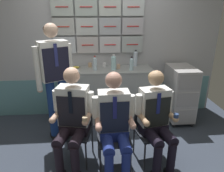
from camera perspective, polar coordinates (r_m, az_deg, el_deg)
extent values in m
cube|color=#343B49|center=(3.02, -1.45, -19.10)|extent=(4.80, 4.80, 0.04)
cube|color=#B2B2B7|center=(3.80, -2.76, 7.78)|extent=(4.20, 0.06, 2.15)
cube|color=#6198A2|center=(3.99, -2.56, -2.64)|extent=(4.12, 0.01, 0.69)
cube|color=silver|center=(3.74, -12.69, 10.85)|extent=(0.36, 0.06, 0.28)
cylinder|color=red|center=(3.70, -12.76, 10.75)|extent=(0.20, 0.01, 0.01)
cube|color=#BEB8B7|center=(3.70, -6.64, 11.12)|extent=(0.36, 0.06, 0.28)
cylinder|color=red|center=(3.66, -6.66, 11.02)|extent=(0.20, 0.01, 0.01)
cube|color=silver|center=(3.71, -0.54, 11.26)|extent=(0.36, 0.06, 0.28)
cylinder|color=red|center=(3.67, -0.50, 11.17)|extent=(0.20, 0.01, 0.01)
cube|color=#A8B1B2|center=(3.75, 5.47, 11.29)|extent=(0.36, 0.06, 0.28)
cylinder|color=red|center=(3.72, 5.57, 11.19)|extent=(0.20, 0.01, 0.01)
cube|color=#B5B9B5|center=(3.70, -13.06, 15.52)|extent=(0.36, 0.06, 0.28)
cylinder|color=red|center=(3.66, -13.14, 15.47)|extent=(0.20, 0.01, 0.01)
cube|color=silver|center=(3.67, -6.84, 15.84)|extent=(0.36, 0.06, 0.28)
cylinder|color=red|center=(3.63, -6.86, 15.79)|extent=(0.20, 0.01, 0.01)
cube|color=#B2B7BF|center=(3.67, -0.56, 15.98)|extent=(0.36, 0.06, 0.28)
cylinder|color=red|center=(3.63, -0.52, 15.94)|extent=(0.20, 0.01, 0.01)
cube|color=#BBB8C0|center=(3.72, 5.63, 15.94)|extent=(0.36, 0.06, 0.28)
cylinder|color=red|center=(3.68, 5.74, 15.90)|extent=(0.20, 0.01, 0.01)
cube|color=#B2BEB6|center=(3.69, -13.46, 20.24)|extent=(0.36, 0.06, 0.28)
cylinder|color=red|center=(3.65, -13.55, 20.24)|extent=(0.20, 0.01, 0.01)
cube|color=#B1BFB9|center=(3.66, -7.05, 20.62)|extent=(0.36, 0.06, 0.28)
cylinder|color=red|center=(3.62, -7.08, 20.62)|extent=(0.20, 0.01, 0.01)
cube|color=silver|center=(3.66, -0.58, 20.76)|extent=(0.36, 0.06, 0.28)
cylinder|color=red|center=(3.62, -0.53, 20.76)|extent=(0.20, 0.01, 0.01)
cube|color=silver|center=(3.71, 5.81, 20.66)|extent=(0.36, 0.06, 0.28)
cylinder|color=red|center=(3.67, 5.92, 20.66)|extent=(0.20, 0.01, 0.01)
cube|color=#9EA2A0|center=(3.72, -1.64, -2.55)|extent=(1.56, 0.52, 0.91)
cube|color=gray|center=(3.56, -1.72, 4.44)|extent=(1.59, 0.53, 0.03)
sphere|color=black|center=(3.77, 16.50, -10.24)|extent=(0.07, 0.07, 0.07)
sphere|color=black|center=(3.89, 20.83, -9.80)|extent=(0.07, 0.07, 0.07)
sphere|color=black|center=(4.22, 13.93, -6.53)|extent=(0.07, 0.07, 0.07)
sphere|color=black|center=(4.33, 17.86, -6.26)|extent=(0.07, 0.07, 0.07)
cube|color=#B1ADAD|center=(3.85, 17.98, -1.66)|extent=(0.40, 0.64, 0.91)
cube|color=#9C9999|center=(3.70, 19.31, -7.89)|extent=(0.35, 0.01, 0.24)
cube|color=#9C9999|center=(3.57, 19.87, -3.59)|extent=(0.35, 0.01, 0.24)
cube|color=#9C9999|center=(3.47, 20.46, 1.01)|extent=(0.35, 0.01, 0.24)
cylinder|color=#28282D|center=(3.45, 20.57, 3.21)|extent=(0.32, 0.02, 0.02)
cylinder|color=#2D2D33|center=(2.82, -14.53, -17.54)|extent=(0.02, 0.02, 0.40)
cylinder|color=#2D2D33|center=(2.72, -7.07, -18.55)|extent=(0.02, 0.02, 0.40)
cylinder|color=#2D2D33|center=(3.09, -12.08, -13.58)|extent=(0.02, 0.02, 0.40)
cylinder|color=#2D2D33|center=(3.00, -5.36, -14.31)|extent=(0.02, 0.02, 0.40)
cube|color=#21242C|center=(2.78, -10.03, -12.41)|extent=(0.47, 0.47, 0.02)
cube|color=#21242C|center=(2.83, -9.17, -6.77)|extent=(0.37, 0.10, 0.40)
cylinder|color=#2D2D33|center=(2.88, -12.70, -6.57)|extent=(0.02, 0.02, 0.40)
cylinder|color=#2D2D33|center=(2.78, -5.64, -7.13)|extent=(0.02, 0.02, 0.40)
cylinder|color=black|center=(2.63, -14.24, -19.04)|extent=(0.10, 0.10, 0.39)
cylinder|color=black|center=(2.58, -10.02, -19.67)|extent=(0.10, 0.10, 0.39)
cylinder|color=black|center=(2.64, -13.28, -13.06)|extent=(0.21, 0.41, 0.13)
cylinder|color=black|center=(2.58, -9.17, -13.54)|extent=(0.21, 0.41, 0.13)
cube|color=black|center=(2.74, -10.12, -11.16)|extent=(0.38, 0.27, 0.12)
cube|color=white|center=(2.61, -10.40, -5.19)|extent=(0.40, 0.28, 0.49)
cube|color=black|center=(2.54, -11.05, -7.01)|extent=(0.33, 0.08, 0.39)
cube|color=black|center=(2.48, -11.31, -4.47)|extent=(0.04, 0.02, 0.28)
cylinder|color=white|center=(2.66, -14.89, -3.81)|extent=(0.08, 0.08, 0.27)
cylinder|color=#E0AE8F|center=(2.63, -15.06, -7.86)|extent=(0.12, 0.25, 0.07)
sphere|color=#E0AE8F|center=(2.54, -15.98, -9.00)|extent=(0.08, 0.08, 0.08)
cylinder|color=white|center=(2.54, -5.84, -4.43)|extent=(0.08, 0.08, 0.27)
cylinder|color=#E0AE8F|center=(2.51, -6.73, -8.62)|extent=(0.12, 0.25, 0.07)
sphere|color=#E0AE8F|center=(2.42, -7.35, -9.86)|extent=(0.08, 0.08, 0.08)
cylinder|color=tan|center=(2.40, -7.40, -9.04)|extent=(0.06, 0.06, 0.06)
sphere|color=#E0AE8F|center=(2.48, -10.96, 2.84)|extent=(0.19, 0.19, 0.19)
ellipsoid|color=gray|center=(2.48, -10.88, 3.33)|extent=(0.22, 0.21, 0.14)
cylinder|color=#2D2D33|center=(2.61, -3.21, -20.33)|extent=(0.02, 0.02, 0.40)
cylinder|color=#2D2D33|center=(2.65, 5.08, -19.70)|extent=(0.02, 0.02, 0.40)
cylinder|color=#2D2D33|center=(2.89, -3.68, -15.70)|extent=(0.02, 0.02, 0.40)
cylinder|color=#2D2D33|center=(2.93, 3.63, -15.22)|extent=(0.02, 0.02, 0.40)
cube|color=#21242C|center=(2.64, 0.47, -14.05)|extent=(0.41, 0.41, 0.02)
cube|color=#21242C|center=(2.69, -0.02, -8.05)|extent=(0.37, 0.04, 0.40)
cylinder|color=#2D2D33|center=(2.67, -3.88, -8.35)|extent=(0.02, 0.02, 0.40)
cylinder|color=#2D2D33|center=(2.70, 3.83, -7.92)|extent=(0.02, 0.02, 0.40)
cylinder|color=navy|center=(2.46, -0.80, -21.64)|extent=(0.10, 0.10, 0.39)
cylinder|color=navy|center=(2.48, 3.80, -21.26)|extent=(0.10, 0.10, 0.39)
cylinder|color=navy|center=(2.45, -1.25, -15.24)|extent=(0.14, 0.38, 0.13)
cylinder|color=navy|center=(2.47, 3.19, -14.93)|extent=(0.14, 0.38, 0.13)
cube|color=navy|center=(2.60, 0.48, -12.75)|extent=(0.35, 0.21, 0.12)
cube|color=white|center=(2.46, 0.44, -6.66)|extent=(0.37, 0.21, 0.48)
cube|color=#192036|center=(2.39, 0.74, -8.60)|extent=(0.33, 0.02, 0.38)
cube|color=navy|center=(2.33, 0.78, -6.01)|extent=(0.04, 0.01, 0.27)
cylinder|color=white|center=(2.43, -4.49, -5.80)|extent=(0.08, 0.08, 0.26)
cylinder|color=tan|center=(2.40, -3.80, -10.11)|extent=(0.08, 0.24, 0.07)
sphere|color=tan|center=(2.31, -3.65, -11.45)|extent=(0.08, 0.08, 0.08)
cylinder|color=white|center=(2.47, 5.28, -5.30)|extent=(0.08, 0.08, 0.26)
cylinder|color=tan|center=(2.45, 5.21, -9.57)|extent=(0.08, 0.24, 0.07)
sphere|color=tan|center=(2.35, 5.75, -10.86)|extent=(0.08, 0.08, 0.08)
sphere|color=tan|center=(2.32, 0.46, 1.59)|extent=(0.19, 0.19, 0.19)
ellipsoid|color=gray|center=(2.33, 0.42, 2.10)|extent=(0.19, 0.18, 0.13)
cylinder|color=#2D2D33|center=(2.71, 8.86, -18.72)|extent=(0.02, 0.02, 0.40)
cylinder|color=#2D2D33|center=(2.86, 15.78, -17.05)|extent=(0.02, 0.02, 0.40)
cylinder|color=#2D2D33|center=(2.98, 5.99, -14.60)|extent=(0.02, 0.02, 0.40)
cylinder|color=#2D2D33|center=(3.11, 12.36, -13.34)|extent=(0.02, 0.02, 0.40)
cube|color=#21242C|center=(2.79, 11.04, -12.35)|extent=(0.47, 0.47, 0.02)
cube|color=#21242C|center=(2.83, 9.65, -6.79)|extent=(0.37, 0.10, 0.40)
cylinder|color=#2D2D33|center=(2.76, 6.31, -7.39)|extent=(0.02, 0.02, 0.40)
cylinder|color=#2D2D33|center=(2.90, 12.98, -6.37)|extent=(0.02, 0.02, 0.40)
cylinder|color=black|center=(2.61, 12.25, -19.27)|extent=(0.10, 0.10, 0.39)
cylinder|color=black|center=(2.68, 15.87, -18.33)|extent=(0.10, 0.10, 0.39)
cylinder|color=black|center=(2.60, 10.92, -13.42)|extent=(0.20, 0.39, 0.13)
cylinder|color=black|center=(2.67, 14.50, -12.67)|extent=(0.20, 0.39, 0.13)
cube|color=black|center=(2.75, 11.14, -11.10)|extent=(0.36, 0.26, 0.12)
cube|color=white|center=(2.63, 11.38, -5.43)|extent=(0.38, 0.26, 0.46)
cube|color=black|center=(2.57, 12.32, -7.11)|extent=(0.32, 0.07, 0.37)
cube|color=navy|center=(2.51, 12.61, -4.73)|extent=(0.04, 0.02, 0.26)
cylinder|color=white|center=(2.53, 7.29, -5.00)|extent=(0.08, 0.08, 0.25)
cylinder|color=tan|center=(2.52, 8.48, -8.92)|extent=(0.11, 0.24, 0.07)
sphere|color=tan|center=(2.43, 9.47, -10.06)|extent=(0.08, 0.08, 0.08)
cylinder|color=white|center=(2.70, 15.35, -3.88)|extent=(0.08, 0.08, 0.25)
cylinder|color=tan|center=(2.67, 15.80, -7.65)|extent=(0.11, 0.24, 0.07)
sphere|color=tan|center=(2.60, 16.97, -8.66)|extent=(0.08, 0.08, 0.08)
cylinder|color=navy|center=(2.58, 17.06, -7.88)|extent=(0.06, 0.06, 0.06)
sphere|color=tan|center=(2.50, 11.95, 2.13)|extent=(0.18, 0.18, 0.18)
ellipsoid|color=tan|center=(2.50, 11.84, 2.58)|extent=(0.21, 0.20, 0.13)
cube|color=black|center=(3.45, -15.17, -13.32)|extent=(0.19, 0.25, 0.06)
cube|color=black|center=(3.50, -12.00, -12.49)|extent=(0.19, 0.25, 0.06)
cylinder|color=navy|center=(3.24, -15.94, -5.99)|extent=(0.12, 0.12, 0.89)
cylinder|color=navy|center=(3.29, -12.96, -5.31)|extent=(0.12, 0.12, 0.89)
cube|color=white|center=(3.03, -15.62, 6.67)|extent=(0.44, 0.38, 0.55)
cube|color=black|center=(2.93, -14.85, 5.64)|extent=(0.32, 0.18, 0.46)
cube|color=navy|center=(2.89, -15.03, 8.11)|extent=(0.04, 0.03, 0.31)
cylinder|color=white|center=(2.99, -19.68, 4.38)|extent=(0.08, 0.08, 0.61)
sphere|color=#D9B094|center=(3.08, -19.02, -1.04)|extent=(0.08, 0.08, 0.08)
cylinder|color=white|center=(3.12, -11.42, 5.81)|extent=(0.08, 0.08, 0.61)
sphere|color=#D9B094|center=(3.21, -11.05, 0.56)|extent=(0.08, 0.08, 0.08)
sphere|color=#D9B094|center=(2.97, -16.38, 14.36)|extent=(0.19, 0.19, 0.19)
ellipsoid|color=black|center=(2.98, -16.50, 14.71)|extent=(0.25, 0.24, 0.13)
cylinder|color=#ADDCE1|center=(3.48, 0.43, 6.16)|extent=(0.08, 0.08, 0.22)
cone|color=#ADDCE1|center=(3.45, 0.44, 8.10)|extent=(0.08, 0.08, 0.02)
cylinder|color=silver|center=(3.44, 0.44, 8.46)|extent=(0.04, 0.04, 0.02)
cylinder|color=silver|center=(3.47, -4.66, 5.91)|extent=(0.06, 0.06, 0.20)
cone|color=silver|center=(3.44, -4.71, 7.71)|extent=(0.06, 0.06, 0.02)
cylinder|color=red|center=(3.44, -4.72, 8.06)|extent=(0.03, 0.03, 0.02)
cylinder|color=silver|center=(3.47, 5.33, 5.79)|extent=(0.07, 0.07, 0.19)
cone|color=silver|center=(3.45, 5.39, 7.48)|extent=(0.07, 0.07, 0.02)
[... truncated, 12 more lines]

